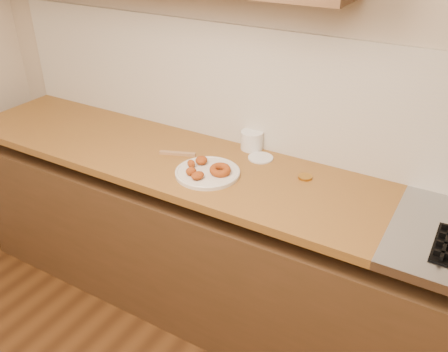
# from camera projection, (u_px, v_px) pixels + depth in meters

# --- Properties ---
(wall_back) EXTENTS (4.00, 0.02, 2.70)m
(wall_back) POSITION_uv_depth(u_px,v_px,m) (313.00, 68.00, 2.12)
(wall_back) COLOR #BBAD92
(wall_back) RESTS_ON ground
(base_cabinet) EXTENTS (3.60, 0.60, 0.77)m
(base_cabinet) POSITION_uv_depth(u_px,v_px,m) (272.00, 273.00, 2.36)
(base_cabinet) COLOR #4C301B
(base_cabinet) RESTS_ON floor
(butcher_block) EXTENTS (2.30, 0.62, 0.04)m
(butcher_block) POSITION_uv_depth(u_px,v_px,m) (161.00, 155.00, 2.40)
(butcher_block) COLOR olive
(butcher_block) RESTS_ON base_cabinet
(backsplash) EXTENTS (3.60, 0.02, 0.60)m
(backsplash) POSITION_uv_depth(u_px,v_px,m) (309.00, 100.00, 2.18)
(backsplash) COLOR #BBB6A8
(backsplash) RESTS_ON wall_back
(donut_plate) EXTENTS (0.30, 0.30, 0.02)m
(donut_plate) POSITION_uv_depth(u_px,v_px,m) (208.00, 173.00, 2.19)
(donut_plate) COLOR beige
(donut_plate) RESTS_ON butcher_block
(ring_donut) EXTENTS (0.14, 0.14, 0.04)m
(ring_donut) POSITION_uv_depth(u_px,v_px,m) (220.00, 170.00, 2.16)
(ring_donut) COLOR #9C400E
(ring_donut) RESTS_ON donut_plate
(fried_dough_chunks) EXTENTS (0.15, 0.20, 0.04)m
(fried_dough_chunks) POSITION_uv_depth(u_px,v_px,m) (197.00, 167.00, 2.17)
(fried_dough_chunks) COLOR #9C400E
(fried_dough_chunks) RESTS_ON donut_plate
(plastic_tub) EXTENTS (0.12, 0.12, 0.09)m
(plastic_tub) POSITION_uv_depth(u_px,v_px,m) (252.00, 140.00, 2.40)
(plastic_tub) COLOR silver
(plastic_tub) RESTS_ON butcher_block
(tub_lid) EXTENTS (0.13, 0.13, 0.01)m
(tub_lid) POSITION_uv_depth(u_px,v_px,m) (261.00, 158.00, 2.33)
(tub_lid) COLOR silver
(tub_lid) RESTS_ON butcher_block
(brass_jar_lid) EXTENTS (0.08, 0.08, 0.01)m
(brass_jar_lid) POSITION_uv_depth(u_px,v_px,m) (305.00, 177.00, 2.16)
(brass_jar_lid) COLOR #A67326
(brass_jar_lid) RESTS_ON butcher_block
(wooden_utensil) EXTENTS (0.18, 0.09, 0.01)m
(wooden_utensil) POSITION_uv_depth(u_px,v_px,m) (177.00, 153.00, 2.36)
(wooden_utensil) COLOR #966D46
(wooden_utensil) RESTS_ON butcher_block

